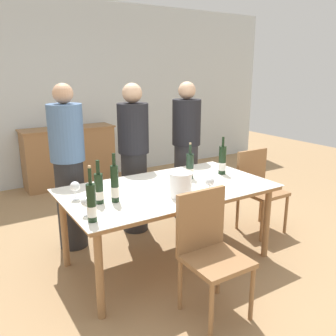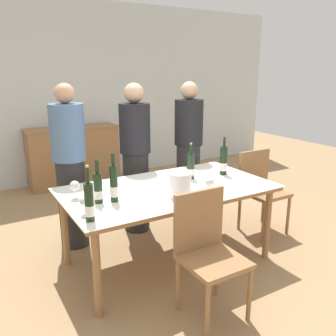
{
  "view_description": "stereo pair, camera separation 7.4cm",
  "coord_description": "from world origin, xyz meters",
  "px_view_note": "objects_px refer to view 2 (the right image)",
  "views": [
    {
      "loc": [
        -1.61,
        -2.57,
        1.76
      ],
      "look_at": [
        0.0,
        0.0,
        0.92
      ],
      "focal_mm": 38.0,
      "sensor_mm": 36.0,
      "label": 1
    },
    {
      "loc": [
        -1.55,
        -2.61,
        1.76
      ],
      "look_at": [
        0.0,
        0.0,
        0.92
      ],
      "focal_mm": 38.0,
      "sensor_mm": 36.0,
      "label": 2
    }
  ],
  "objects_px": {
    "wine_bottle_1": "(98,188)",
    "wine_glass_1": "(209,182)",
    "dining_table": "(168,194)",
    "wine_bottle_4": "(224,161)",
    "sideboard_cabinet": "(74,156)",
    "wine_bottle_0": "(89,203)",
    "person_host": "(70,168)",
    "ice_bucket": "(180,184)",
    "wine_bottle_3": "(191,167)",
    "chair_right_end": "(260,185)",
    "wine_glass_0": "(75,186)",
    "person_guest_right": "(188,152)",
    "person_guest_left": "(136,159)",
    "chair_near_front": "(207,246)",
    "wine_bottle_2": "(114,184)",
    "wine_glass_2": "(85,202)"
  },
  "relations": [
    {
      "from": "chair_near_front",
      "to": "wine_glass_0",
      "type": "bearing_deg",
      "value": 127.55
    },
    {
      "from": "wine_bottle_4",
      "to": "wine_glass_1",
      "type": "distance_m",
      "value": 0.63
    },
    {
      "from": "wine_glass_0",
      "to": "sideboard_cabinet",
      "type": "bearing_deg",
      "value": 74.43
    },
    {
      "from": "wine_bottle_0",
      "to": "dining_table",
      "type": "bearing_deg",
      "value": 22.67
    },
    {
      "from": "wine_glass_0",
      "to": "wine_glass_1",
      "type": "xyz_separation_m",
      "value": [
        1.01,
        -0.47,
        -0.0
      ]
    },
    {
      "from": "person_host",
      "to": "wine_glass_0",
      "type": "bearing_deg",
      "value": -102.51
    },
    {
      "from": "wine_glass_2",
      "to": "chair_right_end",
      "type": "relative_size",
      "value": 0.16
    },
    {
      "from": "wine_bottle_4",
      "to": "wine_glass_1",
      "type": "relative_size",
      "value": 2.54
    },
    {
      "from": "wine_glass_2",
      "to": "person_guest_right",
      "type": "distance_m",
      "value": 1.88
    },
    {
      "from": "wine_bottle_1",
      "to": "wine_glass_0",
      "type": "distance_m",
      "value": 0.23
    },
    {
      "from": "ice_bucket",
      "to": "person_guest_right",
      "type": "relative_size",
      "value": 0.13
    },
    {
      "from": "wine_glass_1",
      "to": "chair_right_end",
      "type": "relative_size",
      "value": 0.17
    },
    {
      "from": "sideboard_cabinet",
      "to": "person_guest_left",
      "type": "height_order",
      "value": "person_guest_left"
    },
    {
      "from": "wine_bottle_1",
      "to": "wine_bottle_3",
      "type": "bearing_deg",
      "value": 9.35
    },
    {
      "from": "person_host",
      "to": "ice_bucket",
      "type": "bearing_deg",
      "value": -59.13
    },
    {
      "from": "wine_bottle_0",
      "to": "person_host",
      "type": "relative_size",
      "value": 0.25
    },
    {
      "from": "wine_bottle_2",
      "to": "wine_glass_2",
      "type": "bearing_deg",
      "value": -153.14
    },
    {
      "from": "wine_bottle_1",
      "to": "wine_glass_1",
      "type": "bearing_deg",
      "value": -18.17
    },
    {
      "from": "dining_table",
      "to": "wine_glass_2",
      "type": "height_order",
      "value": "wine_glass_2"
    },
    {
      "from": "wine_glass_1",
      "to": "ice_bucket",
      "type": "bearing_deg",
      "value": 163.74
    },
    {
      "from": "wine_bottle_2",
      "to": "wine_glass_0",
      "type": "xyz_separation_m",
      "value": [
        -0.25,
        0.22,
        -0.04
      ]
    },
    {
      "from": "wine_glass_1",
      "to": "person_guest_left",
      "type": "distance_m",
      "value": 1.13
    },
    {
      "from": "sideboard_cabinet",
      "to": "chair_near_front",
      "type": "xyz_separation_m",
      "value": [
        -0.06,
        -3.54,
        0.07
      ]
    },
    {
      "from": "wine_bottle_3",
      "to": "wine_glass_1",
      "type": "distance_m",
      "value": 0.47
    },
    {
      "from": "wine_bottle_3",
      "to": "person_guest_right",
      "type": "relative_size",
      "value": 0.22
    },
    {
      "from": "wine_glass_1",
      "to": "person_guest_right",
      "type": "relative_size",
      "value": 0.09
    },
    {
      "from": "wine_glass_0",
      "to": "person_host",
      "type": "xyz_separation_m",
      "value": [
        0.14,
        0.64,
        -0.02
      ]
    },
    {
      "from": "wine_bottle_2",
      "to": "chair_near_front",
      "type": "xyz_separation_m",
      "value": [
        0.43,
        -0.67,
        -0.36
      ]
    },
    {
      "from": "wine_glass_1",
      "to": "chair_near_front",
      "type": "bearing_deg",
      "value": -127.98
    },
    {
      "from": "wine_bottle_3",
      "to": "wine_bottle_1",
      "type": "bearing_deg",
      "value": -170.65
    },
    {
      "from": "dining_table",
      "to": "wine_bottle_4",
      "type": "height_order",
      "value": "wine_bottle_4"
    },
    {
      "from": "wine_bottle_1",
      "to": "wine_glass_0",
      "type": "height_order",
      "value": "wine_bottle_1"
    },
    {
      "from": "sideboard_cabinet",
      "to": "ice_bucket",
      "type": "relative_size",
      "value": 6.73
    },
    {
      "from": "wine_bottle_3",
      "to": "person_guest_left",
      "type": "xyz_separation_m",
      "value": [
        -0.27,
        0.67,
        -0.04
      ]
    },
    {
      "from": "chair_near_front",
      "to": "person_guest_left",
      "type": "height_order",
      "value": "person_guest_left"
    },
    {
      "from": "chair_near_front",
      "to": "wine_bottle_1",
      "type": "bearing_deg",
      "value": 128.05
    },
    {
      "from": "wine_glass_1",
      "to": "chair_right_end",
      "type": "bearing_deg",
      "value": 22.07
    },
    {
      "from": "wine_bottle_3",
      "to": "wine_bottle_0",
      "type": "bearing_deg",
      "value": -158.04
    },
    {
      "from": "wine_glass_1",
      "to": "person_host",
      "type": "bearing_deg",
      "value": 128.0
    },
    {
      "from": "ice_bucket",
      "to": "wine_bottle_2",
      "type": "bearing_deg",
      "value": 160.79
    },
    {
      "from": "dining_table",
      "to": "wine_glass_0",
      "type": "height_order",
      "value": "wine_glass_0"
    },
    {
      "from": "wine_bottle_3",
      "to": "person_host",
      "type": "xyz_separation_m",
      "value": [
        -0.98,
        0.66,
        -0.03
      ]
    },
    {
      "from": "wine_bottle_3",
      "to": "chair_right_end",
      "type": "bearing_deg",
      "value": -2.25
    },
    {
      "from": "sideboard_cabinet",
      "to": "wine_bottle_0",
      "type": "relative_size",
      "value": 3.47
    },
    {
      "from": "wine_bottle_3",
      "to": "chair_right_end",
      "type": "relative_size",
      "value": 0.39
    },
    {
      "from": "dining_table",
      "to": "chair_right_end",
      "type": "distance_m",
      "value": 1.24
    },
    {
      "from": "wine_bottle_2",
      "to": "person_host",
      "type": "relative_size",
      "value": 0.24
    },
    {
      "from": "ice_bucket",
      "to": "wine_bottle_4",
      "type": "relative_size",
      "value": 0.54
    },
    {
      "from": "sideboard_cabinet",
      "to": "wine_bottle_1",
      "type": "relative_size",
      "value": 3.99
    },
    {
      "from": "wine_glass_0",
      "to": "chair_right_end",
      "type": "xyz_separation_m",
      "value": [
        2.03,
        -0.06,
        -0.32
      ]
    }
  ]
}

